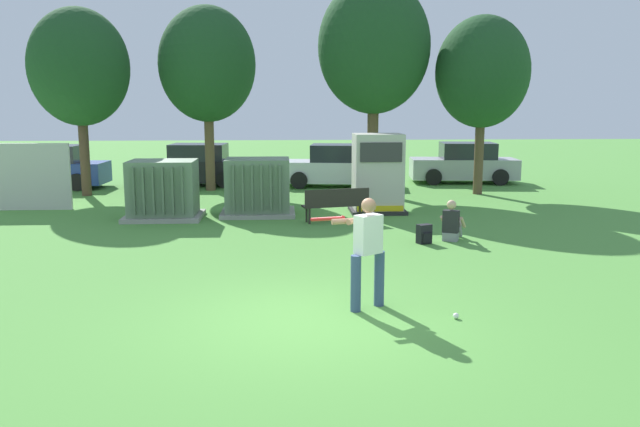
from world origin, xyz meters
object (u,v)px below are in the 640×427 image
at_px(transformer_mid_west, 258,188).
at_px(parked_car_leftmost, 50,168).
at_px(park_bench, 336,202).
at_px(backpack, 424,234).
at_px(batter, 366,247).
at_px(parked_car_left_of_center, 196,166).
at_px(transformer_west, 163,190).
at_px(seated_spectator, 452,224).
at_px(parked_car_rightmost, 464,164).
at_px(parked_car_right_of_center, 336,167).
at_px(generator_enclosure, 378,174).
at_px(sports_ball, 456,316).

height_order(transformer_mid_west, parked_car_leftmost, same).
height_order(park_bench, backpack, park_bench).
xyz_separation_m(batter, parked_car_left_of_center, (-4.63, 15.59, -0.22)).
bearing_deg(transformer_west, seated_spectator, -24.48).
distance_m(seated_spectator, parked_car_rightmost, 11.44).
distance_m(seated_spectator, parked_car_right_of_center, 10.24).
relative_size(generator_enclosure, sports_ball, 25.56).
bearing_deg(backpack, seated_spectator, 25.03).
relative_size(transformer_mid_west, parked_car_rightmost, 0.48).
xyz_separation_m(batter, parked_car_leftmost, (-10.03, 15.08, -0.22)).
xyz_separation_m(transformer_mid_west, park_bench, (2.14, -1.30, -0.25)).
bearing_deg(generator_enclosure, transformer_mid_west, -175.60).
distance_m(parked_car_left_of_center, parked_car_right_of_center, 5.48).
xyz_separation_m(transformer_mid_west, parked_car_rightmost, (8.07, 7.16, -0.04)).
height_order(seated_spectator, parked_car_leftmost, parked_car_leftmost).
distance_m(transformer_mid_west, batter, 8.87).
xyz_separation_m(transformer_west, generator_enclosure, (6.08, 0.73, 0.35)).
bearing_deg(generator_enclosure, backpack, -84.26).
bearing_deg(parked_car_left_of_center, parked_car_right_of_center, -6.76).
height_order(generator_enclosure, sports_ball, generator_enclosure).
height_order(batter, parked_car_left_of_center, batter).
bearing_deg(transformer_mid_west, generator_enclosure, 4.40).
height_order(generator_enclosure, park_bench, generator_enclosure).
bearing_deg(generator_enclosure, parked_car_left_of_center, 132.60).
distance_m(park_bench, sports_ball, 8.06).
distance_m(park_bench, backpack, 3.33).
bearing_deg(parked_car_left_of_center, seated_spectator, -55.70).
height_order(batter, parked_car_leftmost, batter).
distance_m(transformer_mid_west, parked_car_rightmost, 10.78).
xyz_separation_m(park_bench, parked_car_leftmost, (-10.20, 7.74, 0.22)).
bearing_deg(generator_enclosure, park_bench, -130.70).
xyz_separation_m(park_bench, parked_car_right_of_center, (0.64, 7.61, 0.22)).
bearing_deg(transformer_west, parked_car_left_of_center, 90.47).
bearing_deg(park_bench, parked_car_leftmost, 142.82).
bearing_deg(batter, parked_car_right_of_center, 86.89).
bearing_deg(transformer_mid_west, park_bench, -31.27).
bearing_deg(parked_car_rightmost, seated_spectator, -107.38).
xyz_separation_m(backpack, parked_car_rightmost, (4.13, 11.25, 0.54)).
bearing_deg(seated_spectator, backpack, -154.97).
bearing_deg(parked_car_rightmost, batter, -111.09).
xyz_separation_m(transformer_mid_west, sports_ball, (3.25, -9.27, -0.74)).
height_order(park_bench, parked_car_leftmost, parked_car_leftmost).
xyz_separation_m(batter, seated_spectator, (2.68, 4.89, -0.60)).
bearing_deg(backpack, parked_car_leftmost, 138.72).
bearing_deg(seated_spectator, transformer_west, 155.52).
distance_m(transformer_mid_west, generator_enclosure, 3.52).
bearing_deg(parked_car_left_of_center, generator_enclosure, -47.40).
distance_m(transformer_west, parked_car_left_of_center, 7.41).
bearing_deg(backpack, sports_ball, -97.47).
xyz_separation_m(generator_enclosure, parked_car_right_of_center, (-0.71, 6.04, -0.38)).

